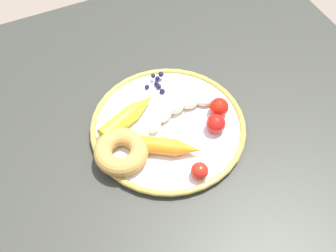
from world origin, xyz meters
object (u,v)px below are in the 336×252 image
Objects in this scene: carrot_orange at (169,147)px; donut at (121,152)px; banana at (177,110)px; plate at (168,127)px; tomato_far at (219,107)px; carrot_yellow at (129,115)px; tomato_near at (216,124)px; dining_table at (151,153)px; tomato_mid at (200,171)px; blueberry_pile at (157,82)px.

donut is (-0.09, 0.03, 0.00)m from carrot_orange.
carrot_orange is 0.09m from donut.
donut reaches higher than banana.
donut is (-0.14, -0.05, 0.01)m from banana.
carrot_orange is (-0.02, -0.06, 0.02)m from plate.
banana is at bearing 155.50° from tomato_far.
carrot_yellow is 0.17m from tomato_near.
tomato_mid is (0.04, -0.15, 0.12)m from dining_table.
donut is 0.22m from tomato_far.
donut is at bearing -160.47° from banana.
carrot_yellow is 0.09m from donut.
tomato_far is (0.11, -0.01, 0.02)m from plate.
banana is 4.02× the size of tomato_far.
blueberry_pile is at bearing 109.70° from tomato_near.
plate is at bearing 67.07° from carrot_orange.
plate is 2.22× the size of carrot_yellow.
tomato_near is (0.10, 0.01, 0.00)m from carrot_orange.
tomato_mid is (0.00, -0.13, 0.02)m from plate.
carrot_orange reaches higher than plate.
tomato_near reaches higher than carrot_orange.
tomato_far is (0.13, 0.04, 0.00)m from carrot_orange.
carrot_orange is 1.17× the size of donut.
banana is (0.06, 0.00, 0.12)m from dining_table.
carrot_orange is (-0.05, -0.08, 0.00)m from banana.
carrot_orange reaches higher than blueberry_pile.
donut is 0.15m from tomato_mid.
tomato_mid reaches higher than plate.
tomato_far is at bearing -24.50° from banana.
plate reaches higher than dining_table.
carrot_yellow is 0.18m from tomato_far.
carrot_yellow is 0.11m from blueberry_pile.
banana reaches higher than blueberry_pile.
plate is 1.98× the size of banana.
tomato_mid is at bearing -134.04° from tomato_near.
tomato_near is (0.06, -0.16, 0.01)m from blueberry_pile.
banana reaches higher than dining_table.
tomato_near reaches higher than dining_table.
plate is 8.06× the size of tomato_near.
tomato_near is (0.05, -0.07, 0.01)m from banana.
dining_table is 0.15m from donut.
tomato_near is at bearing -127.40° from tomato_far.
tomato_far is (0.10, 0.11, 0.00)m from tomato_mid.
banana is 0.09m from carrot_orange.
carrot_yellow is (-0.04, 0.10, 0.00)m from carrot_orange.
banana is 4.07× the size of tomato_near.
carrot_orange is at bearing -125.18° from banana.
plate is at bearing -35.04° from carrot_yellow.
tomato_mid is at bearing -67.90° from carrot_yellow.
banana is 0.09m from blueberry_pile.
tomato_near is at bearing 45.96° from tomato_mid.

